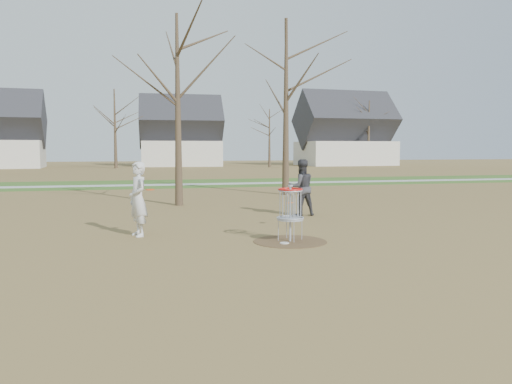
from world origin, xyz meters
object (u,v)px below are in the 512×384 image
player_throwing (301,188)px  disc_grounded (284,243)px  disc_golf_basket (290,204)px  player_standing (138,199)px

player_throwing → disc_grounded: size_ratio=8.67×
player_throwing → disc_grounded: bearing=64.7°
player_throwing → disc_grounded: 5.20m
player_throwing → disc_golf_basket: bearing=65.9°
player_standing → disc_grounded: 3.99m
player_throwing → disc_grounded: (-1.99, -4.71, -0.93)m
disc_grounded → player_standing: bearing=150.9°
player_standing → disc_golf_basket: (3.60, -1.64, -0.05)m
player_throwing → disc_grounded: player_throwing is taller
player_throwing → disc_golf_basket: 4.80m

